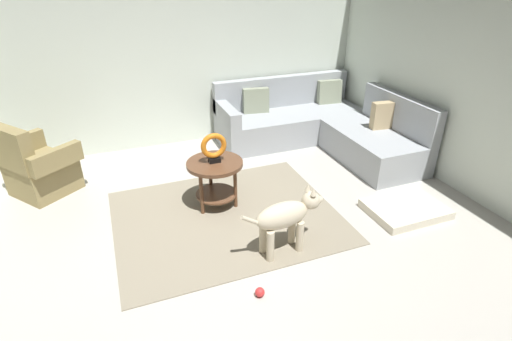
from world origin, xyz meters
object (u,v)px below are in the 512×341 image
object	(u,v)px
armchair	(37,168)
dog	(286,216)
torus_sculpture	(214,147)
dog_bed_mat	(405,209)
side_table	(215,172)
dog_toy_ball	(260,292)
sectional_couch	(319,127)

from	to	relation	value
armchair	dog	xyz separation A→B (m)	(2.20, -2.00, 0.05)
torus_sculpture	dog_bed_mat	size ratio (longest dim) A/B	0.41
side_table	dog_bed_mat	bearing A→B (deg)	-25.25
dog_bed_mat	dog	bearing A→B (deg)	-175.92
side_table	torus_sculpture	xyz separation A→B (m)	(0.00, -0.00, 0.29)
side_table	armchair	bearing A→B (deg)	150.91
side_table	dog_bed_mat	xyz separation A→B (m)	(1.86, -0.88, -0.37)
side_table	torus_sculpture	bearing A→B (deg)	-69.44
dog_toy_ball	side_table	bearing A→B (deg)	87.67
sectional_couch	dog_toy_ball	distance (m)	3.17
armchair	dog_bed_mat	size ratio (longest dim) A/B	1.25
dog_bed_mat	dog_toy_ball	bearing A→B (deg)	-163.60
sectional_couch	dog_toy_ball	xyz separation A→B (m)	(-1.93, -2.50, -0.25)
side_table	dog_toy_ball	xyz separation A→B (m)	(-0.06, -1.44, -0.38)
torus_sculpture	dog_toy_ball	xyz separation A→B (m)	(-0.06, -1.44, -0.67)
armchair	side_table	world-z (taller)	armchair
torus_sculpture	dog_bed_mat	bearing A→B (deg)	-25.25
torus_sculpture	armchair	bearing A→B (deg)	150.91
armchair	torus_sculpture	xyz separation A→B (m)	(1.82, -1.01, 0.39)
sectional_couch	torus_sculpture	distance (m)	2.19
dog	torus_sculpture	bearing A→B (deg)	-164.99
torus_sculpture	dog	world-z (taller)	torus_sculpture
armchair	dog_toy_ball	bearing A→B (deg)	-2.12
sectional_couch	armchair	bearing A→B (deg)	-179.33
dog	dog_toy_ball	bearing A→B (deg)	-49.76
armchair	torus_sculpture	size ratio (longest dim) A/B	3.07
torus_sculpture	dog	size ratio (longest dim) A/B	0.38
side_table	dog	xyz separation A→B (m)	(0.38, -0.98, -0.04)
armchair	torus_sculpture	world-z (taller)	armchair
sectional_couch	side_table	world-z (taller)	sectional_couch
dog	dog_toy_ball	size ratio (longest dim) A/B	10.62
sectional_couch	torus_sculpture	xyz separation A→B (m)	(-1.87, -1.06, 0.42)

